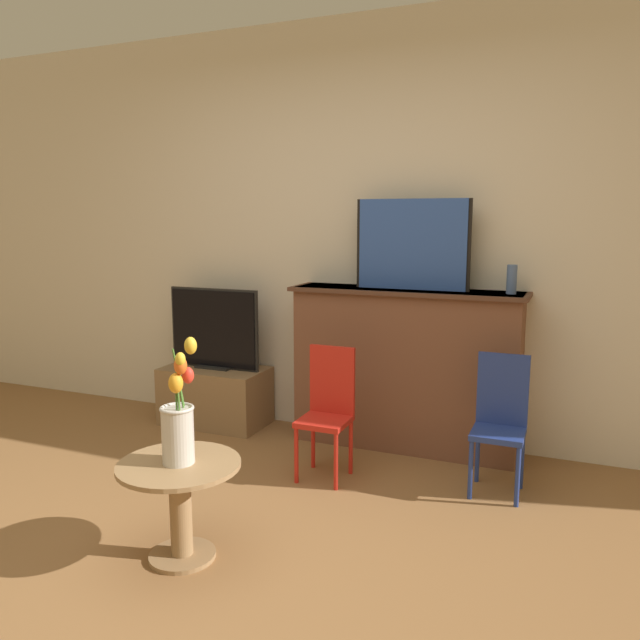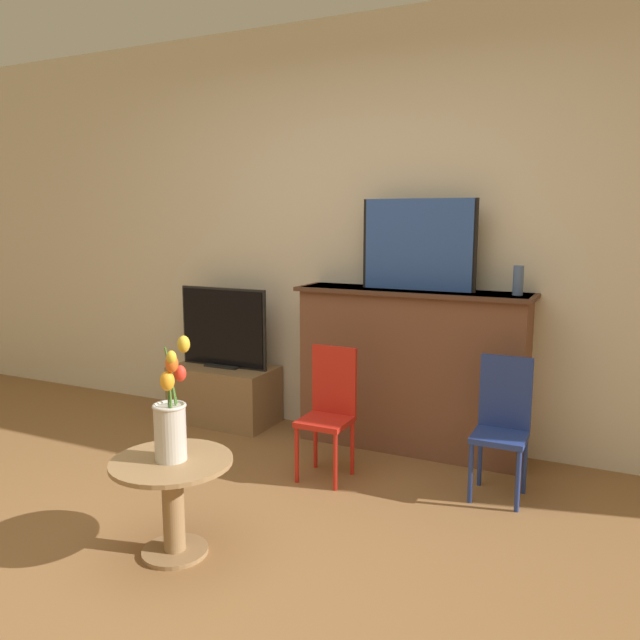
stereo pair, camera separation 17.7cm
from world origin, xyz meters
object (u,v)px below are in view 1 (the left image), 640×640
painting (412,244)px  tv_monitor (214,330)px  chair_red (328,406)px  vase_tulips (179,422)px  chair_blue (500,417)px

painting → tv_monitor: size_ratio=1.03×
tv_monitor → painting: bearing=2.9°
tv_monitor → chair_red: tv_monitor is taller
vase_tulips → painting: bearing=71.7°
tv_monitor → chair_red: bearing=-26.4°
chair_red → chair_blue: size_ratio=1.00×
chair_blue → vase_tulips: (-1.16, -1.23, 0.20)m
tv_monitor → vase_tulips: tv_monitor is taller
chair_red → vase_tulips: 1.11m
tv_monitor → chair_blue: (1.98, -0.36, -0.27)m
vase_tulips → chair_red: bearing=77.1°
painting → vase_tulips: painting is taller
chair_red → tv_monitor: bearing=153.6°
chair_red → painting: bearing=63.0°
vase_tulips → tv_monitor: bearing=117.5°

